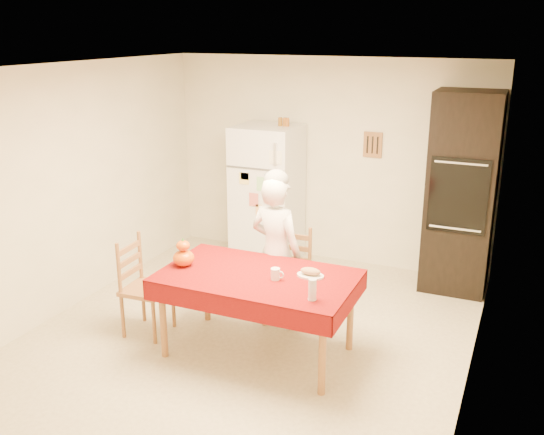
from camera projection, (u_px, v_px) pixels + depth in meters
The scene contains 17 objects.
floor at pixel (250, 334), 5.82m from camera, with size 4.50×4.50×0.00m, color tan.
room_shell at pixel (248, 170), 5.33m from camera, with size 4.02×4.52×2.51m.
refrigerator at pixel (267, 195), 7.45m from camera, with size 0.75×0.74×1.70m.
oven_cabinet at pixel (461, 193), 6.55m from camera, with size 0.70×0.62×2.20m.
dining_table at pixel (258, 282), 5.29m from camera, with size 1.70×1.00×0.76m.
chair_far at pixel (289, 271), 6.01m from camera, with size 0.44×0.42×0.95m.
chair_left at pixel (141, 282), 5.74m from camera, with size 0.42×0.44×0.95m.
seated_woman at pixel (276, 252), 5.82m from camera, with size 0.55×0.36×1.51m, color silver.
coffee_mug at pixel (275, 274), 5.16m from camera, with size 0.08×0.08×0.10m, color silver.
pumpkin_lower at pixel (184, 258), 5.45m from camera, with size 0.19×0.19×0.15m, color #E83305.
pumpkin_upper at pixel (183, 246), 5.42m from camera, with size 0.12×0.12×0.09m, color #EC5905.
wine_glass at pixel (312, 289), 4.76m from camera, with size 0.07×0.07×0.18m, color silver.
bread_plate at pixel (310, 276), 5.23m from camera, with size 0.24×0.24×0.02m, color silver.
bread_loaf at pixel (310, 271), 5.22m from camera, with size 0.18×0.10×0.06m, color tan.
spice_jar_left at pixel (280, 122), 7.17m from camera, with size 0.05×0.05×0.10m, color brown.
spice_jar_mid at pixel (285, 122), 7.15m from camera, with size 0.05×0.05×0.10m, color #93541A.
spice_jar_right at pixel (287, 122), 7.14m from camera, with size 0.05×0.05×0.10m, color #9A541C.
Camera 1 is at (2.27, -4.69, 2.83)m, focal length 40.00 mm.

